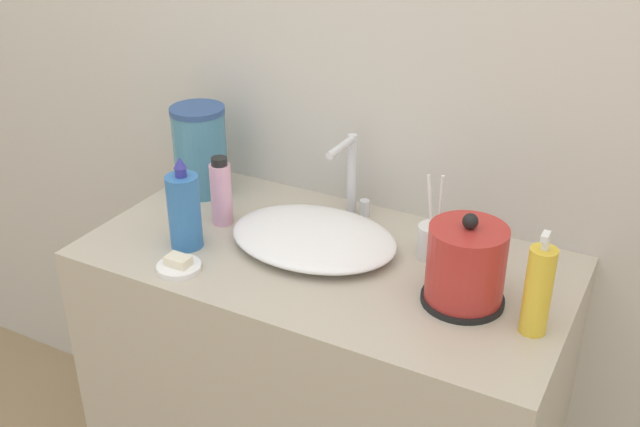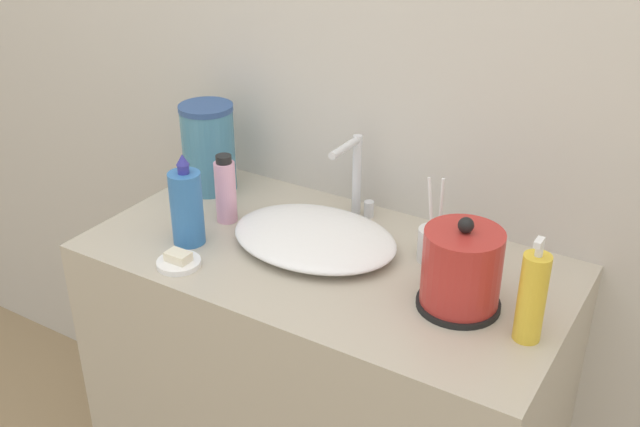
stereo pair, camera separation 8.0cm
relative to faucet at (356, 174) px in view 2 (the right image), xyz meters
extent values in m
cube|color=beige|center=(0.04, 0.09, 0.29)|extent=(6.00, 0.04, 2.60)
cube|color=#B7AD99|center=(0.04, -0.20, -0.56)|extent=(1.05, 0.54, 0.90)
ellipsoid|color=white|center=(-0.01, -0.18, -0.09)|extent=(0.38, 0.29, 0.05)
cylinder|color=silver|center=(-0.01, 0.01, -0.01)|extent=(0.02, 0.02, 0.20)
cylinder|color=silver|center=(-0.01, -0.04, 0.08)|extent=(0.02, 0.12, 0.02)
cylinder|color=silver|center=(0.03, 0.01, -0.09)|extent=(0.02, 0.02, 0.04)
cylinder|color=black|center=(0.36, -0.23, -0.10)|extent=(0.16, 0.16, 0.01)
cylinder|color=#B22D28|center=(0.36, -0.23, -0.03)|extent=(0.15, 0.15, 0.16)
sphere|color=black|center=(0.36, -0.23, 0.07)|extent=(0.03, 0.03, 0.03)
cylinder|color=silver|center=(0.24, -0.09, -0.07)|extent=(0.07, 0.07, 0.08)
cylinder|color=white|center=(0.24, -0.10, 0.00)|extent=(0.03, 0.02, 0.16)
cylinder|color=white|center=(0.25, -0.09, 0.00)|extent=(0.01, 0.02, 0.17)
cylinder|color=gold|center=(0.50, -0.26, -0.02)|extent=(0.05, 0.05, 0.17)
cylinder|color=white|center=(0.50, -0.26, 0.08)|extent=(0.01, 0.01, 0.02)
cube|color=white|center=(0.50, -0.27, 0.09)|extent=(0.01, 0.03, 0.01)
cylinder|color=#3370B7|center=(-0.26, -0.30, -0.03)|extent=(0.07, 0.07, 0.17)
cylinder|color=#333399|center=(-0.26, -0.30, 0.07)|extent=(0.03, 0.03, 0.02)
cone|color=#333399|center=(-0.26, -0.30, 0.09)|extent=(0.03, 0.03, 0.02)
cylinder|color=#EAA8C6|center=(-0.25, -0.18, -0.04)|extent=(0.05, 0.05, 0.15)
cylinder|color=black|center=(-0.25, -0.18, 0.05)|extent=(0.04, 0.04, 0.02)
cylinder|color=white|center=(-0.21, -0.39, -0.10)|extent=(0.09, 0.09, 0.01)
cube|color=#EFE5C6|center=(-0.21, -0.39, -0.09)|extent=(0.05, 0.04, 0.02)
cylinder|color=teal|center=(-0.39, -0.06, 0.00)|extent=(0.13, 0.13, 0.21)
cylinder|color=#2D4C84|center=(-0.39, -0.06, 0.11)|extent=(0.14, 0.14, 0.01)
camera|label=1|loc=(0.69, -1.44, 0.72)|focal=42.00mm
camera|label=2|loc=(0.76, -1.40, 0.72)|focal=42.00mm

